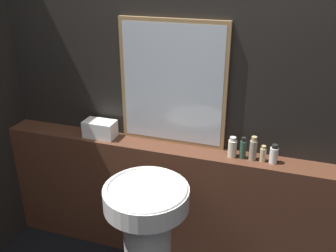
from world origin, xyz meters
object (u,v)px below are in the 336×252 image
object	(u,v)px
towel_stack	(100,129)
conditioner_bottle	(243,149)
pedestal_sink	(147,237)
mirror	(173,84)
lotion_bottle	(253,149)
body_wash_bottle	(263,154)
shampoo_bottle	(232,148)
hand_soap_bottle	(274,154)

from	to	relation	value
towel_stack	conditioner_bottle	world-z (taller)	conditioner_bottle
pedestal_sink	towel_stack	world-z (taller)	towel_stack
mirror	lotion_bottle	xyz separation A→B (m)	(0.56, -0.08, -0.34)
mirror	lotion_bottle	bearing A→B (deg)	-8.02
body_wash_bottle	lotion_bottle	bearing A→B (deg)	180.00
pedestal_sink	conditioner_bottle	xyz separation A→B (m)	(0.47, 0.49, 0.43)
shampoo_bottle	hand_soap_bottle	bearing A→B (deg)	0.00
pedestal_sink	body_wash_bottle	distance (m)	0.87
shampoo_bottle	body_wash_bottle	xyz separation A→B (m)	(0.19, 0.00, -0.01)
pedestal_sink	hand_soap_bottle	xyz separation A→B (m)	(0.65, 0.49, 0.42)
mirror	shampoo_bottle	bearing A→B (deg)	-10.41
mirror	shampoo_bottle	distance (m)	0.56
conditioner_bottle	pedestal_sink	bearing A→B (deg)	-133.42
pedestal_sink	shampoo_bottle	distance (m)	0.76
shampoo_bottle	conditioner_bottle	size ratio (longest dim) A/B	0.95
lotion_bottle	towel_stack	bearing A→B (deg)	180.00
pedestal_sink	shampoo_bottle	world-z (taller)	shampoo_bottle
towel_stack	hand_soap_bottle	world-z (taller)	hand_soap_bottle
mirror	towel_stack	bearing A→B (deg)	-171.32
hand_soap_bottle	lotion_bottle	bearing A→B (deg)	180.00
pedestal_sink	body_wash_bottle	world-z (taller)	body_wash_bottle
shampoo_bottle	lotion_bottle	distance (m)	0.13
shampoo_bottle	conditioner_bottle	world-z (taller)	conditioner_bottle
hand_soap_bottle	conditioner_bottle	bearing A→B (deg)	180.00
towel_stack	lotion_bottle	xyz separation A→B (m)	(1.07, 0.00, 0.01)
shampoo_bottle	towel_stack	bearing A→B (deg)	180.00
mirror	hand_soap_bottle	size ratio (longest dim) A/B	6.74
hand_soap_bottle	mirror	bearing A→B (deg)	173.46
pedestal_sink	lotion_bottle	distance (m)	0.84
towel_stack	lotion_bottle	bearing A→B (deg)	0.00
lotion_bottle	shampoo_bottle	bearing A→B (deg)	180.00
towel_stack	hand_soap_bottle	bearing A→B (deg)	0.00
pedestal_sink	towel_stack	size ratio (longest dim) A/B	4.03
body_wash_bottle	mirror	bearing A→B (deg)	172.78
towel_stack	shampoo_bottle	world-z (taller)	shampoo_bottle
conditioner_bottle	lotion_bottle	distance (m)	0.06
lotion_bottle	hand_soap_bottle	xyz separation A→B (m)	(0.13, 0.00, -0.02)
lotion_bottle	hand_soap_bottle	size ratio (longest dim) A/B	1.29
pedestal_sink	mirror	size ratio (longest dim) A/B	1.08
towel_stack	lotion_bottle	size ratio (longest dim) A/B	1.40
mirror	lotion_bottle	distance (m)	0.66
conditioner_bottle	body_wash_bottle	distance (m)	0.13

